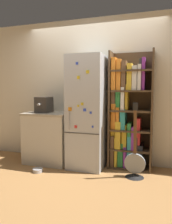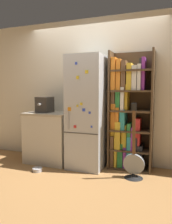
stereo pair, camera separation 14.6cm
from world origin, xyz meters
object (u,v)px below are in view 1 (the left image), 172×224
bookshelf (127,115)px  guitar (135,167)px  espresso_machine (44,105)px  refrigerator (88,112)px  pet_bowl (38,170)px

bookshelf → guitar: (0.18, -0.42, -0.73)m
espresso_machine → guitar: 1.89m
refrigerator → espresso_machine: (-0.83, -0.02, 0.11)m
bookshelf → pet_bowl: bearing=-152.5°
refrigerator → guitar: refrigerator is taller
guitar → pet_bowl: (-1.51, -0.27, -0.14)m
bookshelf → pet_bowl: (-1.33, -0.69, -0.86)m
refrigerator → pet_bowl: refrigerator is taller
bookshelf → guitar: size_ratio=1.71×
bookshelf → pet_bowl: 1.73m
refrigerator → espresso_machine: bearing=-178.3°
refrigerator → espresso_machine: 0.83m
bookshelf → refrigerator: bearing=-166.3°
espresso_machine → guitar: (1.65, -0.24, -0.89)m
refrigerator → pet_bowl: 1.25m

